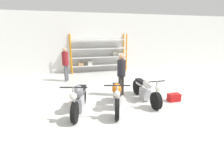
{
  "coord_description": "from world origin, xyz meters",
  "views": [
    {
      "loc": [
        -1.64,
        -5.23,
        2.44
      ],
      "look_at": [
        0.0,
        0.4,
        0.7
      ],
      "focal_mm": 28.0,
      "sensor_mm": 36.0,
      "label": 1
    }
  ],
  "objects_px": {
    "person_browsing": "(65,62)",
    "motorcycle_white": "(146,90)",
    "shelving_rack": "(99,54)",
    "motorcycle_orange": "(117,96)",
    "person_near_rack": "(121,72)",
    "toolbox": "(174,97)",
    "motorcycle_grey": "(79,98)"
  },
  "relations": [
    {
      "from": "motorcycle_grey",
      "to": "person_near_rack",
      "type": "relative_size",
      "value": 1.17
    },
    {
      "from": "motorcycle_orange",
      "to": "toolbox",
      "type": "height_order",
      "value": "motorcycle_orange"
    },
    {
      "from": "person_browsing",
      "to": "toolbox",
      "type": "relative_size",
      "value": 3.9
    },
    {
      "from": "motorcycle_grey",
      "to": "toolbox",
      "type": "xyz_separation_m",
      "value": [
        3.44,
        -0.04,
        -0.32
      ]
    },
    {
      "from": "motorcycle_orange",
      "to": "person_browsing",
      "type": "relative_size",
      "value": 1.16
    },
    {
      "from": "motorcycle_white",
      "to": "person_near_rack",
      "type": "distance_m",
      "value": 1.17
    },
    {
      "from": "motorcycle_white",
      "to": "toolbox",
      "type": "height_order",
      "value": "motorcycle_white"
    },
    {
      "from": "motorcycle_orange",
      "to": "person_browsing",
      "type": "bearing_deg",
      "value": -143.96
    },
    {
      "from": "shelving_rack",
      "to": "toolbox",
      "type": "distance_m",
      "value": 6.06
    },
    {
      "from": "person_near_rack",
      "to": "motorcycle_grey",
      "type": "bearing_deg",
      "value": 80.24
    },
    {
      "from": "shelving_rack",
      "to": "motorcycle_grey",
      "type": "xyz_separation_m",
      "value": [
        -1.92,
        -5.74,
        -0.66
      ]
    },
    {
      "from": "motorcycle_orange",
      "to": "motorcycle_white",
      "type": "xyz_separation_m",
      "value": [
        1.25,
        0.43,
        -0.05
      ]
    },
    {
      "from": "shelving_rack",
      "to": "motorcycle_orange",
      "type": "relative_size",
      "value": 1.8
    },
    {
      "from": "motorcycle_white",
      "to": "person_near_rack",
      "type": "relative_size",
      "value": 1.29
    },
    {
      "from": "motorcycle_orange",
      "to": "person_near_rack",
      "type": "relative_size",
      "value": 1.21
    },
    {
      "from": "person_browsing",
      "to": "motorcycle_white",
      "type": "bearing_deg",
      "value": 152.27
    },
    {
      "from": "toolbox",
      "to": "person_browsing",
      "type": "bearing_deg",
      "value": 132.71
    },
    {
      "from": "shelving_rack",
      "to": "toolbox",
      "type": "height_order",
      "value": "shelving_rack"
    },
    {
      "from": "motorcycle_grey",
      "to": "toolbox",
      "type": "bearing_deg",
      "value": 106.27
    },
    {
      "from": "person_browsing",
      "to": "person_near_rack",
      "type": "relative_size",
      "value": 1.04
    },
    {
      "from": "person_browsing",
      "to": "motorcycle_orange",
      "type": "bearing_deg",
      "value": 135.26
    },
    {
      "from": "motorcycle_grey",
      "to": "motorcycle_white",
      "type": "bearing_deg",
      "value": 113.81
    },
    {
      "from": "motorcycle_orange",
      "to": "person_near_rack",
      "type": "height_order",
      "value": "person_near_rack"
    },
    {
      "from": "motorcycle_grey",
      "to": "person_near_rack",
      "type": "height_order",
      "value": "person_near_rack"
    },
    {
      "from": "shelving_rack",
      "to": "person_near_rack",
      "type": "distance_m",
      "value": 4.67
    },
    {
      "from": "motorcycle_orange",
      "to": "motorcycle_white",
      "type": "bearing_deg",
      "value": 125.63
    },
    {
      "from": "motorcycle_white",
      "to": "person_browsing",
      "type": "relative_size",
      "value": 1.24
    },
    {
      "from": "motorcycle_grey",
      "to": "motorcycle_white",
      "type": "xyz_separation_m",
      "value": [
        2.44,
        0.29,
        -0.05
      ]
    },
    {
      "from": "shelving_rack",
      "to": "motorcycle_grey",
      "type": "distance_m",
      "value": 6.09
    },
    {
      "from": "motorcycle_grey",
      "to": "person_near_rack",
      "type": "xyz_separation_m",
      "value": [
        1.76,
        1.07,
        0.51
      ]
    },
    {
      "from": "person_browsing",
      "to": "toolbox",
      "type": "bearing_deg",
      "value": 158.66
    },
    {
      "from": "person_near_rack",
      "to": "toolbox",
      "type": "relative_size",
      "value": 3.74
    }
  ]
}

